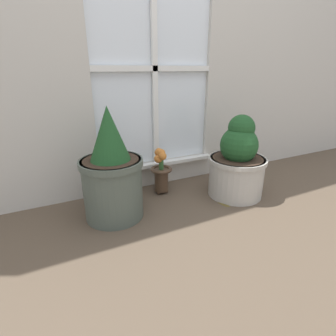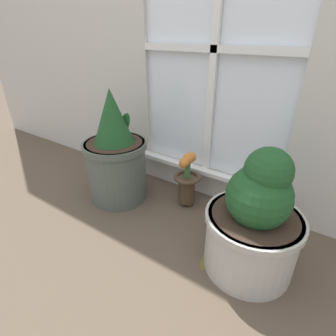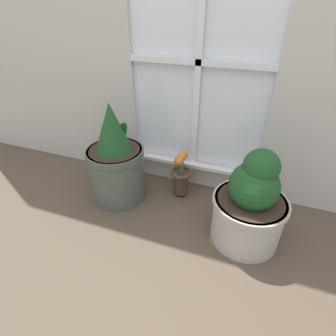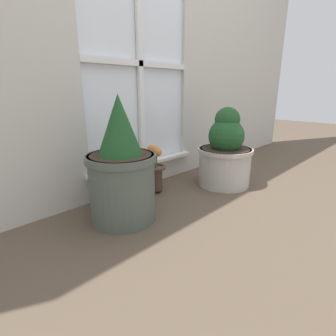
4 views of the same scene
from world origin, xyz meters
TOP-DOWN VIEW (x-y plane):
  - ground_plane at (0.00, 0.00)m, footprint 10.00×10.00m
  - potted_plant_left at (-0.41, 0.25)m, footprint 0.36×0.36m
  - potted_plant_right at (0.42, 0.16)m, footprint 0.39×0.39m
  - flower_vase at (-0.04, 0.41)m, footprint 0.15×0.15m
  - fallen_leaf at (0.26, 0.08)m, footprint 0.06×0.11m

SIDE VIEW (x-z plane):
  - ground_plane at x=0.00m, z-range 0.00..0.00m
  - fallen_leaf at x=0.26m, z-range 0.00..0.01m
  - flower_vase at x=-0.04m, z-range 0.00..0.33m
  - potted_plant_right at x=0.42m, z-range -0.05..0.51m
  - potted_plant_left at x=-0.41m, z-range -0.05..0.60m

